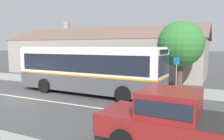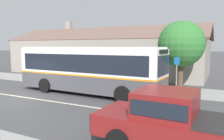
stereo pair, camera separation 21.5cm
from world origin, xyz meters
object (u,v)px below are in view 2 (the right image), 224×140
object	(u,v)px
bench_by_building	(45,75)
bus_stop_sign	(177,71)
pickup_truck_maroon	(177,121)
transit_bus	(89,69)
street_tree_primary	(181,46)

from	to	relation	value
bench_by_building	bus_stop_sign	distance (m)	12.13
pickup_truck_maroon	bus_stop_sign	xyz separation A→B (m)	(-1.50, 7.99, 0.68)
transit_bus	street_tree_primary	world-z (taller)	street_tree_primary
transit_bus	bus_stop_sign	world-z (taller)	transit_bus
pickup_truck_maroon	transit_bus	bearing A→B (deg)	139.99
transit_bus	bench_by_building	bearing A→B (deg)	157.78
transit_bus	bus_stop_sign	size ratio (longest dim) A/B	4.41
transit_bus	bus_stop_sign	distance (m)	5.91
bench_by_building	street_tree_primary	world-z (taller)	street_tree_primary
bus_stop_sign	pickup_truck_maroon	bearing A→B (deg)	-79.36
pickup_truck_maroon	street_tree_primary	world-z (taller)	street_tree_primary
pickup_truck_maroon	street_tree_primary	distance (m)	10.56
bench_by_building	bus_stop_sign	size ratio (longest dim) A/B	0.71
transit_bus	bench_by_building	world-z (taller)	transit_bus
pickup_truck_maroon	street_tree_primary	size ratio (longest dim) A/B	1.07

